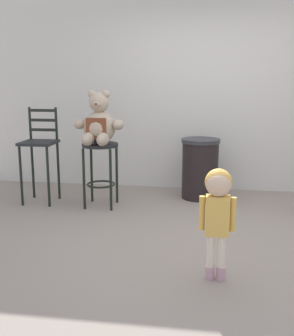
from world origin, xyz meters
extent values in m
plane|color=gray|center=(0.00, 0.00, 0.00)|extent=(24.00, 24.00, 0.00)
cube|color=silver|center=(0.00, 2.05, 1.55)|extent=(6.79, 0.30, 3.11)
cylinder|color=black|center=(-1.28, 0.87, 0.76)|extent=(0.44, 0.44, 0.04)
cylinder|color=black|center=(-1.44, 0.70, 0.37)|extent=(0.03, 0.03, 0.74)
cylinder|color=black|center=(-1.11, 0.70, 0.37)|extent=(0.03, 0.03, 0.74)
cylinder|color=black|center=(-1.44, 1.03, 0.37)|extent=(0.03, 0.03, 0.74)
cylinder|color=black|center=(-1.11, 1.03, 0.37)|extent=(0.03, 0.03, 0.74)
torus|color=black|center=(-1.28, 0.87, 0.27)|extent=(0.35, 0.35, 0.02)
sphere|color=tan|center=(-1.28, 0.87, 0.97)|extent=(0.39, 0.39, 0.39)
cube|color=brown|center=(-1.28, 0.71, 0.98)|extent=(0.24, 0.03, 0.23)
sphere|color=tan|center=(-1.28, 0.87, 1.27)|extent=(0.24, 0.24, 0.24)
ellipsoid|color=tan|center=(-1.28, 0.77, 1.26)|extent=(0.10, 0.08, 0.07)
sphere|color=black|center=(-1.28, 0.74, 1.26)|extent=(0.03, 0.03, 0.03)
sphere|color=tan|center=(-1.36, 0.87, 1.37)|extent=(0.10, 0.10, 0.10)
sphere|color=tan|center=(-1.19, 0.87, 1.37)|extent=(0.10, 0.10, 0.10)
ellipsoid|color=tan|center=(-1.51, 0.84, 1.01)|extent=(0.13, 0.22, 0.12)
ellipsoid|color=tan|center=(-1.04, 0.84, 1.01)|extent=(0.13, 0.22, 0.12)
ellipsoid|color=tan|center=(-1.36, 0.68, 0.86)|extent=(0.13, 0.33, 0.15)
ellipsoid|color=tan|center=(-1.19, 0.68, 0.86)|extent=(0.13, 0.33, 0.15)
cylinder|color=#C493A4|center=(0.06, -0.89, 0.05)|extent=(0.07, 0.07, 0.10)
cylinder|color=beige|center=(0.06, -0.89, 0.23)|extent=(0.06, 0.06, 0.26)
cylinder|color=#C493A4|center=(0.15, -0.89, 0.05)|extent=(0.07, 0.07, 0.10)
cylinder|color=beige|center=(0.15, -0.89, 0.23)|extent=(0.06, 0.06, 0.26)
cube|color=#E0AF4E|center=(0.11, -0.89, 0.52)|extent=(0.18, 0.10, 0.31)
cylinder|color=#E0AF4E|center=(-0.01, -0.89, 0.54)|extent=(0.05, 0.05, 0.27)
cylinder|color=#E0AF4E|center=(0.22, -0.89, 0.54)|extent=(0.05, 0.05, 0.27)
sphere|color=#D8B293|center=(0.11, -0.89, 0.77)|extent=(0.19, 0.19, 0.19)
sphere|color=gold|center=(0.11, -0.87, 0.78)|extent=(0.21, 0.21, 0.21)
cylinder|color=black|center=(-0.09, 1.41, 0.37)|extent=(0.47, 0.47, 0.74)
cylinder|color=#2D2D33|center=(-0.09, 1.41, 0.76)|extent=(0.50, 0.50, 0.05)
cube|color=black|center=(-2.08, 0.91, 0.76)|extent=(0.41, 0.41, 0.03)
cylinder|color=black|center=(-2.25, 0.73, 0.37)|extent=(0.03, 0.03, 0.75)
cylinder|color=black|center=(-1.90, 0.73, 0.37)|extent=(0.03, 0.03, 0.75)
cylinder|color=black|center=(-2.25, 1.08, 0.37)|extent=(0.03, 0.03, 0.75)
cylinder|color=black|center=(-1.90, 1.08, 0.37)|extent=(0.03, 0.03, 0.75)
cylinder|color=black|center=(-2.25, 1.08, 0.99)|extent=(0.03, 0.03, 0.41)
cylinder|color=black|center=(-1.90, 1.08, 0.99)|extent=(0.03, 0.03, 0.41)
cube|color=black|center=(-2.08, 1.08, 0.91)|extent=(0.35, 0.02, 0.04)
cube|color=black|center=(-2.08, 1.08, 1.03)|extent=(0.35, 0.02, 0.04)
cube|color=black|center=(-2.08, 1.08, 1.15)|extent=(0.35, 0.02, 0.04)
camera|label=1|loc=(0.03, -3.99, 1.55)|focal=44.87mm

